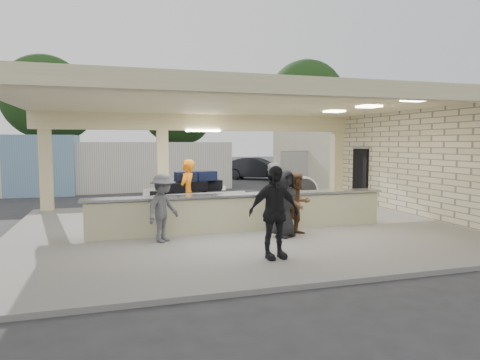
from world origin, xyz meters
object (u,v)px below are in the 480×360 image
object	(u,v)px
car_dark	(257,169)
luggage_cart	(192,196)
passenger_c	(163,208)
car_white_b	(335,170)
baggage_counter	(243,212)
container_white	(119,167)
car_white_a	(311,169)
passenger_d	(284,203)
passenger_a	(298,204)
passenger_b	(274,212)
drum_fan	(304,190)
baggage_handler	(187,193)

from	to	relation	value
car_dark	luggage_cart	bearing A→B (deg)	-169.90
passenger_c	car_white_b	distance (m)	19.24
baggage_counter	luggage_cart	bearing A→B (deg)	131.58
container_white	baggage_counter	bearing A→B (deg)	-81.38
baggage_counter	car_white_a	bearing A→B (deg)	57.55
passenger_d	container_white	world-z (taller)	container_white
passenger_a	passenger_b	world-z (taller)	passenger_b
baggage_counter	drum_fan	size ratio (longest dim) A/B	7.45
drum_fan	passenger_c	distance (m)	7.03
baggage_handler	container_white	distance (m)	10.69
passenger_b	car_white_b	world-z (taller)	passenger_b
passenger_d	car_dark	bearing A→B (deg)	44.04
drum_fan	passenger_a	size ratio (longest dim) A/B	0.69
passenger_a	car_dark	size ratio (longest dim) A/B	0.36
car_white_b	baggage_counter	bearing A→B (deg)	126.76
passenger_b	car_white_a	bearing A→B (deg)	54.61
luggage_cart	drum_fan	bearing A→B (deg)	19.58
passenger_a	passenger_d	distance (m)	0.45
passenger_b	container_white	bearing A→B (deg)	93.72
passenger_a	passenger_d	world-z (taller)	passenger_d
luggage_cart	passenger_c	world-z (taller)	passenger_c
passenger_d	drum_fan	bearing A→B (deg)	30.34
car_dark	container_white	xyz separation A→B (m)	(-8.90, -4.43, 0.51)
luggage_cart	passenger_c	size ratio (longest dim) A/B	1.69
car_dark	baggage_handler	bearing A→B (deg)	-170.08
passenger_b	car_dark	size ratio (longest dim) A/B	0.43
passenger_d	container_white	distance (m)	13.20
passenger_d	car_dark	size ratio (longest dim) A/B	0.39
baggage_counter	container_white	size ratio (longest dim) A/B	0.72
baggage_counter	car_dark	world-z (taller)	car_dark
baggage_counter	passenger_c	distance (m)	2.34
passenger_c	car_white_b	size ratio (longest dim) A/B	0.37
car_white_a	car_dark	distance (m)	3.59
drum_fan	container_white	xyz separation A→B (m)	(-6.39, 8.14, 0.54)
luggage_cart	baggage_handler	distance (m)	0.33
luggage_cart	car_white_a	distance (m)	16.19
car_white_a	car_dark	xyz separation A→B (m)	(-2.95, 2.04, -0.05)
passenger_d	baggage_handler	bearing A→B (deg)	105.55
passenger_d	container_white	xyz separation A→B (m)	(-3.71, 12.67, 0.29)
luggage_cart	passenger_c	bearing A→B (deg)	-123.16
passenger_b	container_white	size ratio (longest dim) A/B	0.17
baggage_counter	passenger_d	world-z (taller)	passenger_d
luggage_cart	passenger_c	distance (m)	2.29
baggage_handler	car_white_a	distance (m)	16.50
container_white	drum_fan	bearing A→B (deg)	-57.54
passenger_a	car_dark	world-z (taller)	passenger_a
passenger_b	passenger_c	xyz separation A→B (m)	(-1.97, 2.10, -0.13)
passenger_a	passenger_c	xyz separation A→B (m)	(-3.37, 0.19, 0.01)
luggage_cart	car_dark	world-z (taller)	luggage_cart
car_white_b	drum_fan	bearing A→B (deg)	129.64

